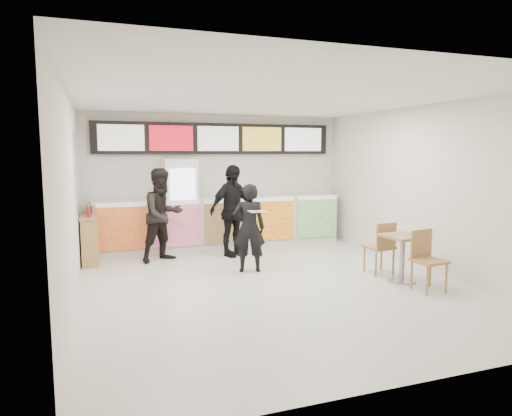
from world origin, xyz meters
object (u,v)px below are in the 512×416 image
service_counter (222,222)px  customer_left (163,215)px  cafe_table (403,249)px  customer_main (249,228)px  customer_mid (232,211)px  drinks_fridge (180,205)px  condiment_ledge (90,239)px

service_counter → customer_left: customer_left is taller
service_counter → cafe_table: (2.09, -3.71, -0.03)m
customer_main → customer_mid: bearing=-78.8°
customer_left → customer_mid: (1.41, -0.03, 0.03)m
customer_mid → customer_left: bearing=154.1°
service_counter → drinks_fridge: drinks_fridge is taller
drinks_fridge → customer_main: 2.41m
drinks_fridge → customer_left: 1.04m
condiment_ledge → service_counter: bearing=13.7°
drinks_fridge → customer_left: (-0.51, -0.90, -0.08)m
cafe_table → condiment_ledge: bearing=142.4°
customer_mid → cafe_table: 3.53m
cafe_table → customer_mid: bearing=121.2°
service_counter → customer_left: (-1.44, -0.88, 0.35)m
drinks_fridge → service_counter: bearing=-1.0°
customer_left → condiment_ledge: 1.46m
customer_mid → customer_main: bearing=-118.0°
customer_left → cafe_table: (3.53, -2.82, -0.37)m
service_counter → cafe_table: bearing=-60.6°
customer_main → condiment_ledge: (-2.71, 1.55, -0.32)m
service_counter → condiment_ledge: 2.90m
drinks_fridge → customer_left: bearing=-119.5°
customer_main → service_counter: bearing=-78.4°
drinks_fridge → customer_mid: size_ratio=1.06×
service_counter → customer_main: bearing=-92.7°
customer_left → customer_mid: size_ratio=0.97×
service_counter → customer_main: (-0.11, -2.24, 0.23)m
service_counter → customer_left: bearing=-148.5°
condiment_ledge → drinks_fridge: bearing=20.4°
customer_main → cafe_table: customer_main is taller
customer_left → condiment_ledge: (-1.38, 0.20, -0.44)m
drinks_fridge → cafe_table: (3.02, -3.72, -0.45)m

